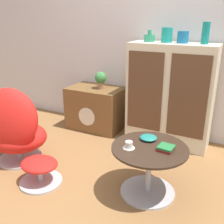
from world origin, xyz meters
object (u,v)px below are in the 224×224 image
object	(u,v)px
tv_console	(96,108)
teacup	(129,146)
vase_leftmost	(150,38)
coffee_table	(149,166)
ottoman	(40,168)
vase_inner_left	(167,35)
book_stack	(166,148)
vase_inner_right	(183,37)
vase_rightmost	(206,33)
bowl	(148,138)
sideboard	(170,95)
egg_chair	(13,129)
potted_plant	(101,79)

from	to	relation	value
tv_console	teacup	bearing A→B (deg)	-49.22
vase_leftmost	teacup	bearing A→B (deg)	-76.73
coffee_table	vase_leftmost	size ratio (longest dim) A/B	4.98
tv_console	ottoman	size ratio (longest dim) A/B	1.86
vase_inner_left	teacup	xyz separation A→B (m)	(0.08, -1.15, -0.78)
coffee_table	vase_leftmost	bearing A→B (deg)	111.47
teacup	book_stack	xyz separation A→B (m)	(0.27, 0.11, -0.01)
teacup	vase_inner_right	bearing A→B (deg)	85.23
ottoman	book_stack	size ratio (longest dim) A/B	2.87
vase_rightmost	coffee_table	bearing A→B (deg)	-99.44
vase_rightmost	bowl	size ratio (longest dim) A/B	1.49
sideboard	bowl	bearing A→B (deg)	-85.42
bowl	tv_console	bearing A→B (deg)	139.53
sideboard	book_stack	bearing A→B (deg)	-76.00
tv_console	coffee_table	bearing A→B (deg)	-42.73
coffee_table	vase_leftmost	xyz separation A→B (m)	(-0.41, 1.06, 0.94)
egg_chair	coffee_table	xyz separation A→B (m)	(1.38, 0.14, -0.11)
potted_plant	vase_inner_right	bearing A→B (deg)	1.81
tv_console	vase_inner_right	distance (m)	1.42
vase_leftmost	bowl	size ratio (longest dim) A/B	0.86
potted_plant	vase_inner_left	bearing A→B (deg)	2.19
sideboard	teacup	size ratio (longest dim) A/B	11.96
vase_rightmost	bowl	world-z (taller)	vase_rightmost
vase_rightmost	bowl	xyz separation A→B (m)	(-0.23, -0.93, -0.82)
vase_leftmost	tv_console	bearing A→B (deg)	-177.38
sideboard	coffee_table	distance (m)	1.11
vase_leftmost	sideboard	bearing A→B (deg)	-0.78
vase_inner_right	potted_plant	world-z (taller)	vase_inner_right
sideboard	vase_inner_right	world-z (taller)	vase_inner_right
ottoman	potted_plant	size ratio (longest dim) A/B	1.76
ottoman	book_stack	world-z (taller)	book_stack
ottoman	potted_plant	world-z (taller)	potted_plant
ottoman	vase_leftmost	size ratio (longest dim) A/B	3.05
egg_chair	potted_plant	world-z (taller)	egg_chair
egg_chair	vase_rightmost	xyz separation A→B (m)	(1.55, 1.19, 0.90)
sideboard	vase_rightmost	size ratio (longest dim) A/B	5.37
vase_rightmost	vase_leftmost	bearing A→B (deg)	180.00
vase_inner_left	ottoman	bearing A→B (deg)	-117.07
tv_console	sideboard	bearing A→B (deg)	1.63
coffee_table	bowl	size ratio (longest dim) A/B	4.30
egg_chair	vase_leftmost	world-z (taller)	vase_leftmost
bowl	ottoman	bearing A→B (deg)	-153.09
vase_rightmost	potted_plant	world-z (taller)	vase_rightmost
vase_leftmost	vase_rightmost	bearing A→B (deg)	0.00
potted_plant	book_stack	bearing A→B (deg)	-41.14
vase_leftmost	potted_plant	world-z (taller)	vase_leftmost
tv_console	bowl	size ratio (longest dim) A/B	4.90
tv_console	coffee_table	distance (m)	1.51
vase_inner_right	bowl	size ratio (longest dim) A/B	0.86
coffee_table	vase_rightmost	distance (m)	1.47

